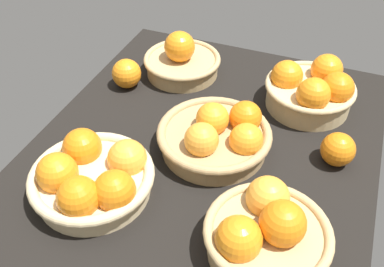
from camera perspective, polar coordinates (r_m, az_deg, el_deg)
The scene contains 8 objects.
market_tray at distance 96.71cm, azimuth 1.79°, elevation -1.94°, with size 84.00×72.00×3.00cm, color black.
basket_far_right at distance 75.07cm, azimuth 9.54°, elevation -12.64°, with size 21.37×21.37×11.99cm.
basket_near_right at distance 84.84cm, azimuth -12.81°, elevation -5.58°, with size 23.83×23.83×10.13cm.
basket_center at distance 91.90cm, azimuth 3.35°, elevation -0.24°, with size 24.26×24.26×10.10cm.
basket_far_left at distance 106.63cm, azimuth 15.26°, elevation 5.55°, with size 21.06×21.06×11.27cm.
basket_near_left at distance 115.53cm, azimuth -1.34°, elevation 9.41°, with size 20.02×20.02×11.82cm.
loose_orange_front_gap at distance 93.93cm, azimuth 18.44°, elevation -1.97°, with size 7.05×7.05×7.05cm, color orange.
loose_orange_back_gap at distance 111.88cm, azimuth -8.50°, elevation 7.72°, with size 7.34×7.34×7.34cm, color orange.
Camera 1 is at (66.69, 23.02, 67.66)cm, focal length 41.03 mm.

